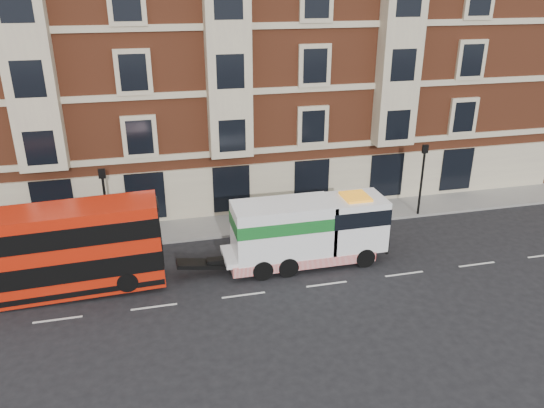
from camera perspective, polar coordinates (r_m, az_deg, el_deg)
The scene contains 8 objects.
ground at distance 24.53m, azimuth -3.08°, elevation -9.77°, with size 120.00×120.00×0.00m, color black.
sidewalk at distance 31.01m, azimuth -5.71°, elevation -2.35°, with size 90.00×3.00×0.15m, color slate.
victorian_terrace at distance 35.74m, azimuth -7.38°, elevation 17.60°, with size 45.00×12.00×20.40m.
lamp_post_west at distance 28.66m, azimuth -17.46°, elevation 0.17°, with size 0.35×0.15×4.35m.
lamp_post_east at distance 32.57m, azimuth 15.86°, elevation 3.06°, with size 0.35×0.15×4.35m.
double_decker_bus at distance 25.58m, azimuth -23.27°, elevation -4.72°, with size 10.15×2.33×4.11m.
tow_truck at distance 26.29m, azimuth 3.58°, elevation -2.94°, with size 8.12×2.40×3.38m.
pedestrian at distance 30.04m, azimuth -26.45°, elevation -3.56°, with size 0.67×0.44×1.83m, color #1E1B37.
Camera 1 is at (-3.64, -20.37, 13.18)m, focal length 35.00 mm.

